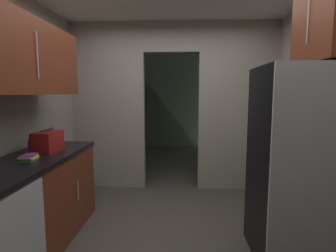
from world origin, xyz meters
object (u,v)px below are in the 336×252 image
at_px(refrigerator, 296,165).
at_px(dishwasher, 23,248).
at_px(boombox, 47,142).
at_px(book_stack, 29,158).

xyz_separation_m(refrigerator, dishwasher, (-2.15, -0.66, -0.45)).
relative_size(refrigerator, boombox, 4.96).
bearing_deg(refrigerator, dishwasher, -162.83).
distance_m(refrigerator, book_stack, 2.41).
xyz_separation_m(dishwasher, boombox, (-0.28, 0.94, 0.59)).
relative_size(refrigerator, dishwasher, 2.06).
distance_m(dishwasher, book_stack, 0.80).
bearing_deg(dishwasher, boombox, 106.31).
bearing_deg(dishwasher, book_stack, 114.53).
distance_m(refrigerator, dishwasher, 2.29).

